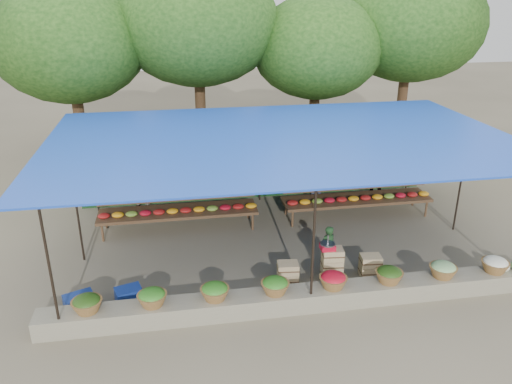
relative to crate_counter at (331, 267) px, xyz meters
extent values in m
plane|color=brown|center=(-0.75, 1.84, -0.31)|extent=(60.00, 60.00, 0.00)
cube|color=slate|center=(-0.75, -0.91, -0.11)|extent=(10.60, 0.55, 0.40)
cylinder|color=black|center=(-5.55, -1.06, 1.09)|extent=(0.05, 0.05, 2.80)
cylinder|color=black|center=(-0.75, -1.06, 1.09)|extent=(0.05, 0.05, 2.80)
cylinder|color=black|center=(-5.55, 1.84, 1.09)|extent=(0.05, 0.05, 2.80)
cylinder|color=black|center=(4.05, 1.84, 1.09)|extent=(0.05, 0.05, 2.80)
cylinder|color=black|center=(-5.55, 4.74, 1.09)|extent=(0.05, 0.05, 2.80)
cylinder|color=black|center=(-0.75, 4.74, 1.09)|extent=(0.05, 0.05, 2.80)
cylinder|color=black|center=(4.05, 4.74, 1.09)|extent=(0.05, 0.05, 2.80)
cube|color=blue|center=(-0.75, 1.84, 2.49)|extent=(10.80, 6.60, 0.04)
cube|color=blue|center=(-0.75, -0.16, 2.31)|extent=(10.80, 2.19, 0.26)
cube|color=blue|center=(-0.75, 3.84, 2.31)|extent=(10.80, 2.19, 0.26)
cylinder|color=#A6A5AB|center=(-0.75, 3.24, 1.71)|extent=(9.60, 0.01, 0.01)
ellipsoid|color=gold|center=(-5.25, 3.24, 1.43)|extent=(0.23, 0.17, 0.30)
ellipsoid|color=gold|center=(-4.75, 3.24, 1.43)|extent=(0.23, 0.17, 0.30)
ellipsoid|color=gold|center=(-4.25, 3.24, 1.43)|extent=(0.23, 0.17, 0.30)
ellipsoid|color=gold|center=(-3.75, 3.24, 1.43)|extent=(0.23, 0.17, 0.30)
ellipsoid|color=gold|center=(-3.25, 3.24, 1.43)|extent=(0.23, 0.17, 0.30)
ellipsoid|color=gold|center=(-2.75, 3.24, 1.43)|extent=(0.23, 0.17, 0.30)
ellipsoid|color=gold|center=(-2.25, 3.24, 1.43)|extent=(0.23, 0.17, 0.30)
ellipsoid|color=gold|center=(-1.75, 3.24, 1.43)|extent=(0.23, 0.17, 0.30)
ellipsoid|color=gold|center=(-1.25, 3.24, 1.43)|extent=(0.23, 0.17, 0.30)
ellipsoid|color=gold|center=(-0.75, 3.24, 1.43)|extent=(0.23, 0.17, 0.30)
ellipsoid|color=gold|center=(-0.25, 3.24, 1.43)|extent=(0.23, 0.17, 0.30)
ellipsoid|color=gold|center=(0.25, 3.24, 1.43)|extent=(0.23, 0.17, 0.30)
ellipsoid|color=gold|center=(0.75, 3.24, 1.43)|extent=(0.23, 0.17, 0.30)
ellipsoid|color=gold|center=(1.25, 3.24, 1.43)|extent=(0.23, 0.17, 0.30)
ellipsoid|color=gold|center=(1.75, 3.24, 1.43)|extent=(0.23, 0.17, 0.30)
ellipsoid|color=gold|center=(2.25, 3.24, 1.43)|extent=(0.23, 0.17, 0.30)
ellipsoid|color=gold|center=(2.75, 3.24, 1.43)|extent=(0.23, 0.17, 0.30)
ellipsoid|color=gold|center=(3.25, 3.24, 1.43)|extent=(0.23, 0.17, 0.30)
ellipsoid|color=gold|center=(3.75, 3.24, 1.43)|extent=(0.23, 0.17, 0.30)
ellipsoid|color=#274A13|center=(-5.05, -0.91, 0.31)|extent=(0.52, 0.52, 0.23)
ellipsoid|color=#337C21|center=(-3.85, -0.91, 0.31)|extent=(0.52, 0.52, 0.23)
ellipsoid|color=#337C21|center=(-2.65, -0.91, 0.31)|extent=(0.52, 0.52, 0.23)
ellipsoid|color=#337C21|center=(-1.45, -0.91, 0.31)|extent=(0.52, 0.52, 0.23)
ellipsoid|color=#B70F21|center=(-0.25, -0.91, 0.31)|extent=(0.52, 0.52, 0.23)
ellipsoid|color=#274A13|center=(0.95, -0.91, 0.31)|extent=(0.52, 0.52, 0.23)
ellipsoid|color=#85BA74|center=(2.15, -0.91, 0.31)|extent=(0.52, 0.52, 0.23)
ellipsoid|color=#EAEACF|center=(3.35, -0.91, 0.31)|extent=(0.52, 0.52, 0.23)
cube|color=#18431A|center=(-0.75, 4.99, 0.94)|extent=(10.60, 0.06, 2.50)
cylinder|color=#311E12|center=(-6.25, 7.64, 1.67)|extent=(0.36, 0.36, 3.97)
ellipsoid|color=#12340E|center=(-6.25, 7.64, 4.15)|extent=(4.77, 4.77, 3.69)
cylinder|color=#311E12|center=(-2.25, 8.04, 1.93)|extent=(0.36, 0.36, 4.48)
ellipsoid|color=#12340E|center=(-2.25, 8.04, 4.73)|extent=(5.39, 5.39, 4.17)
cylinder|color=#311E12|center=(1.75, 7.74, 1.55)|extent=(0.36, 0.36, 3.71)
ellipsoid|color=#12340E|center=(1.75, 7.74, 3.87)|extent=(4.47, 4.47, 3.45)
cylinder|color=#311E12|center=(5.25, 8.14, 1.87)|extent=(0.36, 0.36, 4.35)
ellipsoid|color=#12340E|center=(5.25, 8.14, 4.59)|extent=(5.24, 5.24, 4.05)
cube|color=#442E1B|center=(-3.25, 3.14, 0.19)|extent=(4.20, 0.95, 0.08)
cube|color=#442E1B|center=(-3.25, 3.44, 0.47)|extent=(4.20, 0.35, 0.06)
cylinder|color=#442E1B|center=(-5.20, 2.74, -0.06)|extent=(0.06, 0.06, 0.50)
cylinder|color=#442E1B|center=(-1.30, 2.74, -0.06)|extent=(0.06, 0.06, 0.50)
cylinder|color=#442E1B|center=(-5.20, 3.54, -0.06)|extent=(0.06, 0.06, 0.50)
cylinder|color=#442E1B|center=(-1.30, 3.54, -0.06)|extent=(0.06, 0.06, 0.50)
ellipsoid|color=#A31917|center=(-5.15, 2.99, 0.29)|extent=(0.31, 0.26, 0.13)
ellipsoid|color=olive|center=(-5.15, 3.44, 0.56)|extent=(0.26, 0.22, 0.12)
ellipsoid|color=orange|center=(-4.80, 2.99, 0.29)|extent=(0.31, 0.26, 0.13)
ellipsoid|color=#B70F21|center=(-4.80, 3.44, 0.56)|extent=(0.26, 0.22, 0.12)
ellipsoid|color=olive|center=(-4.45, 2.99, 0.29)|extent=(0.31, 0.26, 0.13)
ellipsoid|color=#A31917|center=(-4.45, 3.44, 0.56)|extent=(0.26, 0.22, 0.12)
ellipsoid|color=#B70F21|center=(-4.10, 2.99, 0.29)|extent=(0.31, 0.26, 0.13)
ellipsoid|color=orange|center=(-4.10, 3.44, 0.56)|extent=(0.26, 0.22, 0.12)
ellipsoid|color=#A31917|center=(-3.75, 2.99, 0.29)|extent=(0.31, 0.26, 0.13)
ellipsoid|color=#A31917|center=(-3.75, 3.44, 0.56)|extent=(0.26, 0.22, 0.12)
ellipsoid|color=orange|center=(-3.40, 2.99, 0.29)|extent=(0.31, 0.26, 0.13)
ellipsoid|color=orange|center=(-3.40, 3.44, 0.56)|extent=(0.26, 0.22, 0.12)
ellipsoid|color=#A31917|center=(-3.05, 2.99, 0.29)|extent=(0.31, 0.26, 0.13)
ellipsoid|color=olive|center=(-3.05, 3.44, 0.56)|extent=(0.26, 0.22, 0.12)
ellipsoid|color=orange|center=(-2.70, 2.99, 0.29)|extent=(0.31, 0.26, 0.13)
ellipsoid|color=#B70F21|center=(-2.70, 3.44, 0.56)|extent=(0.26, 0.22, 0.12)
ellipsoid|color=olive|center=(-2.35, 2.99, 0.29)|extent=(0.31, 0.26, 0.13)
ellipsoid|color=#A31917|center=(-2.35, 3.44, 0.56)|extent=(0.26, 0.22, 0.12)
ellipsoid|color=#B70F21|center=(-2.00, 2.99, 0.29)|extent=(0.31, 0.26, 0.13)
ellipsoid|color=orange|center=(-2.00, 3.44, 0.56)|extent=(0.26, 0.22, 0.12)
ellipsoid|color=#A31917|center=(-1.65, 2.99, 0.29)|extent=(0.31, 0.26, 0.13)
ellipsoid|color=#A31917|center=(-1.65, 3.44, 0.56)|extent=(0.26, 0.22, 0.12)
ellipsoid|color=orange|center=(-1.30, 2.99, 0.29)|extent=(0.31, 0.26, 0.13)
ellipsoid|color=orange|center=(-1.30, 3.44, 0.56)|extent=(0.26, 0.22, 0.12)
cube|color=#442E1B|center=(1.75, 3.14, 0.19)|extent=(4.20, 0.95, 0.08)
cube|color=#442E1B|center=(1.75, 3.44, 0.47)|extent=(4.20, 0.35, 0.06)
cylinder|color=#442E1B|center=(-0.20, 2.74, -0.06)|extent=(0.06, 0.06, 0.50)
cylinder|color=#442E1B|center=(3.70, 2.74, -0.06)|extent=(0.06, 0.06, 0.50)
cylinder|color=#442E1B|center=(-0.20, 3.54, -0.06)|extent=(0.06, 0.06, 0.50)
cylinder|color=#442E1B|center=(3.70, 3.54, -0.06)|extent=(0.06, 0.06, 0.50)
ellipsoid|color=#A31917|center=(-0.15, 2.99, 0.29)|extent=(0.31, 0.26, 0.13)
ellipsoid|color=olive|center=(-0.15, 3.44, 0.56)|extent=(0.26, 0.22, 0.12)
ellipsoid|color=orange|center=(0.20, 2.99, 0.29)|extent=(0.31, 0.26, 0.13)
ellipsoid|color=#B70F21|center=(0.20, 3.44, 0.56)|extent=(0.26, 0.22, 0.12)
ellipsoid|color=olive|center=(0.55, 2.99, 0.29)|extent=(0.31, 0.26, 0.13)
ellipsoid|color=#A31917|center=(0.55, 3.44, 0.56)|extent=(0.26, 0.22, 0.12)
ellipsoid|color=#B70F21|center=(0.90, 2.99, 0.29)|extent=(0.31, 0.26, 0.13)
ellipsoid|color=orange|center=(0.90, 3.44, 0.56)|extent=(0.26, 0.22, 0.12)
ellipsoid|color=#A31917|center=(1.25, 2.99, 0.29)|extent=(0.31, 0.26, 0.13)
ellipsoid|color=#A31917|center=(1.25, 3.44, 0.56)|extent=(0.26, 0.22, 0.12)
ellipsoid|color=orange|center=(1.60, 2.99, 0.29)|extent=(0.31, 0.26, 0.13)
ellipsoid|color=orange|center=(1.60, 3.44, 0.56)|extent=(0.26, 0.22, 0.12)
ellipsoid|color=#A31917|center=(1.95, 2.99, 0.29)|extent=(0.31, 0.26, 0.13)
ellipsoid|color=olive|center=(1.95, 3.44, 0.56)|extent=(0.26, 0.22, 0.12)
ellipsoid|color=orange|center=(2.30, 2.99, 0.29)|extent=(0.31, 0.26, 0.13)
ellipsoid|color=#B70F21|center=(2.30, 3.44, 0.56)|extent=(0.26, 0.22, 0.12)
ellipsoid|color=olive|center=(2.65, 2.99, 0.29)|extent=(0.31, 0.26, 0.13)
ellipsoid|color=#A31917|center=(2.65, 3.44, 0.56)|extent=(0.26, 0.22, 0.12)
ellipsoid|color=#B70F21|center=(3.00, 2.99, 0.29)|extent=(0.31, 0.26, 0.13)
ellipsoid|color=orange|center=(3.00, 3.44, 0.56)|extent=(0.26, 0.22, 0.12)
ellipsoid|color=#A31917|center=(3.35, 2.99, 0.29)|extent=(0.31, 0.26, 0.13)
ellipsoid|color=#A31917|center=(3.35, 3.44, 0.56)|extent=(0.26, 0.22, 0.12)
ellipsoid|color=orange|center=(3.70, 2.99, 0.29)|extent=(0.31, 0.26, 0.13)
ellipsoid|color=orange|center=(3.70, 3.44, 0.56)|extent=(0.26, 0.22, 0.12)
cube|color=tan|center=(-0.97, 0.00, -0.19)|extent=(0.48, 0.38, 0.25)
cube|color=tan|center=(-0.97, 0.00, 0.07)|extent=(0.48, 0.38, 0.25)
cube|color=tan|center=(0.03, 0.00, -0.19)|extent=(0.48, 0.38, 0.25)
cube|color=tan|center=(0.03, 0.00, 0.07)|extent=(0.48, 0.38, 0.25)
cube|color=tan|center=(0.03, 0.00, 0.33)|extent=(0.48, 0.38, 0.25)
cube|color=tan|center=(0.93, 0.00, -0.19)|extent=(0.48, 0.38, 0.25)
cube|color=tan|center=(0.93, 0.00, 0.07)|extent=(0.48, 0.38, 0.25)
cube|color=red|center=(-0.10, 0.00, 0.52)|extent=(0.31, 0.26, 0.12)
cylinder|color=#A6A5AB|center=(-0.10, 0.00, 0.60)|extent=(0.33, 0.33, 0.03)
cylinder|color=#A6A5AB|center=(-0.10, 0.00, 0.69)|extent=(0.03, 0.03, 0.22)
imported|color=#1C3D1D|center=(0.05, 0.44, 0.24)|extent=(0.47, 0.39, 1.10)
imported|color=slate|center=(-4.21, 4.16, 0.49)|extent=(0.94, 0.83, 1.60)
imported|color=slate|center=(0.82, 3.96, 0.61)|extent=(1.20, 0.70, 1.85)
imported|color=slate|center=(2.65, 4.00, 0.58)|extent=(1.10, 0.98, 1.79)
cube|color=navy|center=(-5.33, -0.26, -0.14)|extent=(0.69, 0.60, 0.34)
cube|color=navy|center=(-4.37, -0.11, -0.15)|extent=(0.61, 0.51, 0.31)
camera|label=1|loc=(-3.26, -9.17, 5.72)|focal=35.00mm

